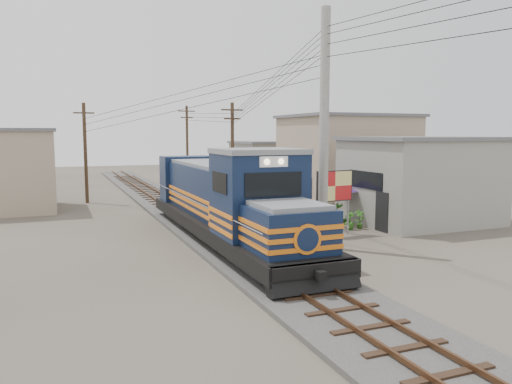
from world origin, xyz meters
name	(u,v)px	position (x,y,z in m)	size (l,w,h in m)	color
ground	(242,252)	(0.00, 0.00, 0.00)	(120.00, 120.00, 0.00)	#473F35
ballast	(184,214)	(0.00, 10.00, 0.08)	(3.60, 70.00, 0.16)	#595651
track	(184,211)	(0.00, 10.00, 0.26)	(1.15, 70.00, 0.12)	#51331E
locomotive	(226,203)	(0.00, 2.03, 1.81)	(3.10, 16.89, 4.19)	black
utility_pole_main	(324,130)	(3.50, -0.50, 5.00)	(0.40, 0.40, 10.00)	#9E9B93
wooden_pole_mid	(232,151)	(4.50, 14.00, 3.68)	(1.60, 0.24, 7.00)	#4C3826
wooden_pole_far	(187,144)	(4.80, 28.00, 3.93)	(1.60, 0.24, 7.50)	#4C3826
wooden_pole_left	(85,151)	(-5.00, 18.00, 3.68)	(1.60, 0.24, 7.00)	#4C3826
power_lines	(185,84)	(-0.14, 8.49, 7.56)	(9.65, 19.00, 3.30)	black
shophouse_front	(419,180)	(11.50, 3.00, 2.36)	(7.35, 6.30, 4.70)	gray
shophouse_mid	(347,158)	(12.50, 12.00, 3.11)	(8.40, 7.35, 6.20)	tan
shophouse_back	(272,165)	(11.00, 22.00, 2.11)	(6.30, 6.30, 4.20)	gray
shophouse_left	(4,170)	(-10.00, 16.00, 2.61)	(6.30, 6.30, 5.20)	tan
billboard	(335,188)	(5.32, 1.61, 2.30)	(2.03, 0.34, 3.13)	#99999E
market_umbrella	(338,186)	(7.14, 4.25, 2.04)	(2.32, 2.32, 2.32)	black
vendor	(292,202)	(5.68, 6.93, 0.91)	(0.66, 0.43, 1.81)	black
plant_nursery	(326,221)	(5.82, 3.26, 0.42)	(3.35, 3.00, 1.01)	#2B601B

